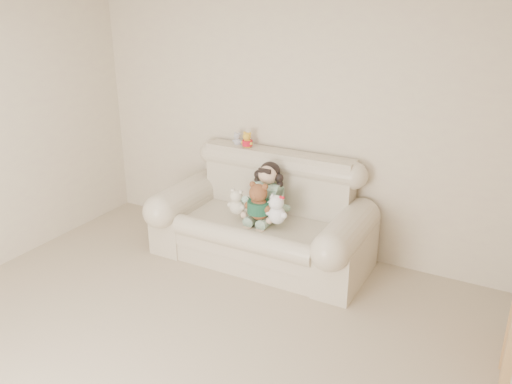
% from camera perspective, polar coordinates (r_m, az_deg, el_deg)
% --- Properties ---
extents(floor, '(5.00, 5.00, 0.00)m').
position_cam_1_polar(floor, '(3.93, -13.09, -19.54)').
color(floor, tan).
rests_on(floor, ground).
extents(wall_back, '(4.50, 0.00, 4.50)m').
position_cam_1_polar(wall_back, '(5.24, 3.93, 7.58)').
color(wall_back, beige).
rests_on(wall_back, ground).
extents(sofa, '(2.10, 0.95, 1.03)m').
position_cam_1_polar(sofa, '(5.09, 0.54, -2.11)').
color(sofa, beige).
rests_on(sofa, floor).
extents(seated_child, '(0.38, 0.45, 0.58)m').
position_cam_1_polar(seated_child, '(5.07, 1.31, 0.14)').
color(seated_child, '#297244').
rests_on(seated_child, sofa).
extents(brown_teddy, '(0.33, 0.30, 0.43)m').
position_cam_1_polar(brown_teddy, '(4.88, 0.30, -0.62)').
color(brown_teddy, brown).
rests_on(brown_teddy, sofa).
extents(white_cat, '(0.24, 0.21, 0.34)m').
position_cam_1_polar(white_cat, '(4.81, 2.28, -1.55)').
color(white_cat, white).
rests_on(white_cat, sofa).
extents(cream_teddy, '(0.21, 0.17, 0.30)m').
position_cam_1_polar(cream_teddy, '(5.02, -2.07, -0.81)').
color(cream_teddy, beige).
rests_on(cream_teddy, sofa).
extents(yellow_mini_bear, '(0.15, 0.13, 0.20)m').
position_cam_1_polar(yellow_mini_bear, '(5.33, -0.94, 5.78)').
color(yellow_mini_bear, yellow).
rests_on(yellow_mini_bear, sofa).
extents(grey_mini_plush, '(0.11, 0.09, 0.17)m').
position_cam_1_polar(grey_mini_plush, '(5.43, -2.01, 5.87)').
color(grey_mini_plush, silver).
rests_on(grey_mini_plush, sofa).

